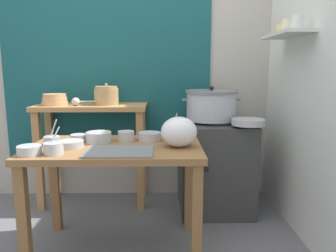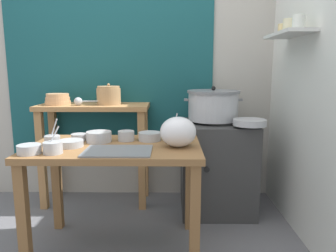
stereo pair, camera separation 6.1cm
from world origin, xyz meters
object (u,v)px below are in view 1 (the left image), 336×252
(steamer_pot, at_px, (211,105))
(bowl_stack_enamel, at_px, (55,100))
(serving_tray, at_px, (119,151))
(prep_bowl_0, at_px, (71,144))
(prep_bowl_1, at_px, (150,136))
(prep_bowl_3, at_px, (29,150))
(prep_bowl_6, at_px, (53,148))
(ladle, at_px, (77,102))
(back_shelf_table, at_px, (92,130))
(stove_block, at_px, (215,166))
(clay_pot, at_px, (106,96))
(prep_bowl_5, at_px, (52,140))
(prep_bowl_4, at_px, (99,137))
(prep_bowl_8, at_px, (126,136))
(prep_bowl_7, at_px, (175,135))
(prep_bowl_2, at_px, (78,137))
(wide_pan, at_px, (248,122))
(prep_table, at_px, (116,162))
(plastic_bag, at_px, (179,132))

(steamer_pot, bearing_deg, bowl_stack_enamel, 176.50)
(serving_tray, xyz_separation_m, prep_bowl_0, (-0.32, 0.12, 0.02))
(prep_bowl_1, distance_m, prep_bowl_3, 0.77)
(steamer_pot, distance_m, prep_bowl_3, 1.48)
(prep_bowl_6, bearing_deg, ladle, 95.79)
(back_shelf_table, distance_m, prep_bowl_6, 0.99)
(serving_tray, distance_m, prep_bowl_6, 0.37)
(back_shelf_table, relative_size, prep_bowl_0, 6.02)
(stove_block, bearing_deg, prep_bowl_3, -144.56)
(prep_bowl_0, distance_m, prep_bowl_1, 0.52)
(stove_block, distance_m, clay_pot, 1.12)
(bowl_stack_enamel, bearing_deg, back_shelf_table, 5.34)
(prep_bowl_5, bearing_deg, ladle, 90.17)
(prep_bowl_1, bearing_deg, clay_pot, 122.03)
(stove_block, height_order, serving_tray, stove_block)
(prep_bowl_0, relative_size, prep_bowl_3, 1.17)
(ladle, bearing_deg, prep_bowl_4, -63.99)
(prep_bowl_8, bearing_deg, prep_bowl_3, -145.59)
(stove_block, height_order, prep_bowl_6, prep_bowl_6)
(stove_block, bearing_deg, ladle, 177.63)
(prep_bowl_7, relative_size, prep_bowl_8, 1.62)
(prep_bowl_0, height_order, prep_bowl_2, prep_bowl_2)
(prep_bowl_0, bearing_deg, ladle, 100.93)
(clay_pot, bearing_deg, wide_pan, -17.83)
(serving_tray, bearing_deg, prep_table, 105.04)
(prep_table, bearing_deg, plastic_bag, -5.41)
(prep_bowl_1, distance_m, prep_bowl_5, 0.64)
(bowl_stack_enamel, height_order, prep_bowl_2, bowl_stack_enamel)
(prep_bowl_0, height_order, prep_bowl_7, prep_bowl_7)
(serving_tray, relative_size, prep_bowl_4, 2.37)
(bowl_stack_enamel, height_order, prep_bowl_8, bowl_stack_enamel)
(prep_bowl_6, relative_size, prep_bowl_8, 1.42)
(bowl_stack_enamel, bearing_deg, serving_tray, -53.98)
(prep_bowl_0, bearing_deg, prep_bowl_2, 89.66)
(prep_bowl_4, bearing_deg, prep_bowl_7, 8.01)
(ladle, height_order, prep_bowl_4, ladle)
(stove_block, xyz_separation_m, prep_bowl_0, (-1.03, -0.69, 0.36))
(prep_bowl_2, relative_size, prep_bowl_7, 0.57)
(serving_tray, xyz_separation_m, plastic_bag, (0.36, 0.13, 0.09))
(prep_bowl_8, bearing_deg, ladle, 130.00)
(steamer_pot, xyz_separation_m, prep_bowl_2, (-0.99, -0.53, -0.16))
(prep_bowl_8, bearing_deg, wide_pan, 16.77)
(steamer_pot, bearing_deg, back_shelf_table, 173.92)
(ladle, bearing_deg, prep_bowl_7, -32.94)
(prep_bowl_0, xyz_separation_m, prep_bowl_1, (0.49, 0.19, 0.01))
(steamer_pot, height_order, prep_bowl_0, steamer_pot)
(bowl_stack_enamel, bearing_deg, prep_bowl_8, -42.30)
(prep_bowl_2, distance_m, prep_bowl_3, 0.40)
(back_shelf_table, bearing_deg, prep_table, -67.71)
(prep_bowl_2, height_order, prep_bowl_7, prep_bowl_7)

